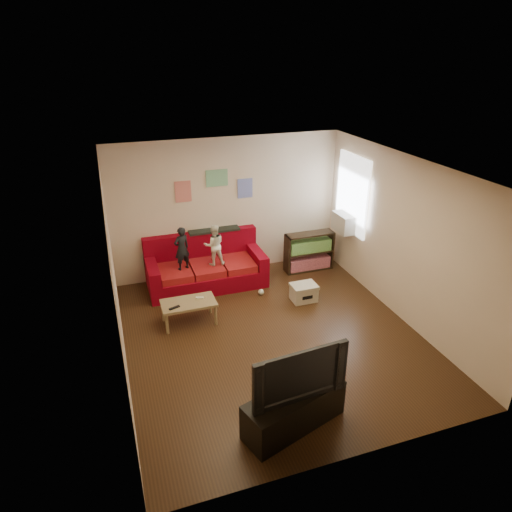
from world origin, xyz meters
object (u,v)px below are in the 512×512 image
object	(u,v)px
bookshelf	(309,253)
file_box	(304,292)
television	(296,371)
coffee_table	(189,305)
tv_stand	(294,410)
sofa	(205,268)
child_a	(182,248)
child_b	(214,245)

from	to	relation	value
bookshelf	file_box	world-z (taller)	bookshelf
file_box	television	bearing A→B (deg)	-116.51
coffee_table	television	xyz separation A→B (m)	(0.75, -2.64, 0.49)
bookshelf	tv_stand	xyz separation A→B (m)	(-1.96, -3.83, -0.11)
coffee_table	file_box	world-z (taller)	coffee_table
sofa	file_box	distance (m)	1.95
child_a	bookshelf	world-z (taller)	child_a
child_b	sofa	bearing A→B (deg)	-46.16
child_a	file_box	distance (m)	2.34
bookshelf	television	size ratio (longest dim) A/B	0.84
coffee_table	tv_stand	size ratio (longest dim) A/B	0.68
television	sofa	bearing A→B (deg)	87.61
bookshelf	television	bearing A→B (deg)	-117.12
coffee_table	child_a	bearing A→B (deg)	83.53
child_b	bookshelf	xyz separation A→B (m)	(1.99, 0.09, -0.50)
child_b	bookshelf	distance (m)	2.05
coffee_table	tv_stand	world-z (taller)	tv_stand
tv_stand	file_box	bearing A→B (deg)	45.81
child_a	coffee_table	size ratio (longest dim) A/B	0.93
child_a	television	bearing A→B (deg)	79.72
child_a	tv_stand	size ratio (longest dim) A/B	0.63
sofa	tv_stand	distance (m)	3.92
child_b	file_box	world-z (taller)	child_b
sofa	child_a	size ratio (longest dim) A/B	2.69
sofa	bookshelf	bearing A→B (deg)	-2.31
child_b	file_box	xyz separation A→B (m)	(1.37, -1.04, -0.70)
file_box	television	size ratio (longest dim) A/B	0.39
sofa	child_b	world-z (taller)	child_b
coffee_table	tv_stand	xyz separation A→B (m)	(0.75, -2.64, -0.10)
child_a	bookshelf	bearing A→B (deg)	162.25
file_box	sofa	bearing A→B (deg)	141.48
sofa	tv_stand	xyz separation A→B (m)	(0.17, -3.92, -0.08)
coffee_table	bookshelf	distance (m)	2.96
coffee_table	file_box	size ratio (longest dim) A/B	1.94
child_a	tv_stand	world-z (taller)	child_a
child_b	tv_stand	xyz separation A→B (m)	(0.02, -3.74, -0.61)
child_a	television	distance (m)	3.80
child_b	coffee_table	xyz separation A→B (m)	(-0.73, -1.10, -0.52)
sofa	coffee_table	bearing A→B (deg)	-114.30
sofa	child_b	size ratio (longest dim) A/B	2.80
child_a	coffee_table	xyz separation A→B (m)	(-0.13, -1.10, -0.53)
bookshelf	television	distance (m)	4.33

